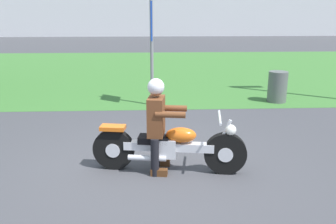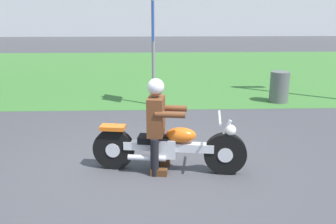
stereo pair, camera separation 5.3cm
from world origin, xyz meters
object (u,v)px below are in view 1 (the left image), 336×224
at_px(trash_can, 277,87).
at_px(sign_banner, 152,35).
at_px(motorcycle_lead, 169,147).
at_px(rider_lead, 157,118).

relative_size(trash_can, sign_banner, 0.30).
bearing_deg(motorcycle_lead, sign_banner, 101.92).
bearing_deg(trash_can, sign_banner, -176.90).
bearing_deg(trash_can, rider_lead, -128.12).
relative_size(rider_lead, sign_banner, 0.53).
bearing_deg(sign_banner, trash_can, 3.10).
height_order(motorcycle_lead, trash_can, motorcycle_lead).
bearing_deg(sign_banner, motorcycle_lead, -86.81).
xyz_separation_m(motorcycle_lead, rider_lead, (-0.17, 0.03, 0.43)).
height_order(trash_can, sign_banner, sign_banner).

